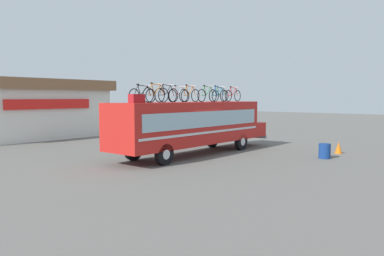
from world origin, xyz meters
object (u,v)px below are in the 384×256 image
Objects in this scene: bus at (193,124)px; luggage_bag_1 at (137,99)px; rooftop_bicycle_1 at (142,95)px; rooftop_bicycle_6 at (207,95)px; rooftop_bicycle_9 at (233,95)px; rooftop_bicycle_2 at (156,94)px; rooftop_bicycle_8 at (220,95)px; rooftop_bicycle_7 at (218,95)px; trash_bin at (325,151)px; traffic_cone at (339,148)px; rooftop_bicycle_4 at (179,95)px; rooftop_bicycle_3 at (167,95)px; rooftop_bicycle_5 at (190,95)px.

bus is 16.39× the size of luggage_bag_1.
luggage_bag_1 is 0.41× the size of rooftop_bicycle_1.
rooftop_bicycle_9 is at bearing 3.16° from rooftop_bicycle_6.
rooftop_bicycle_8 is at bearing 0.77° from rooftop_bicycle_2.
trash_bin is at bearing -75.55° from rooftop_bicycle_7.
rooftop_bicycle_2 is at bearing 174.25° from rooftop_bicycle_7.
rooftop_bicycle_6 is 1.01× the size of rooftop_bicycle_8.
rooftop_bicycle_2 is at bearing 13.00° from luggage_bag_1.
rooftop_bicycle_1 is 11.48m from traffic_cone.
rooftop_bicycle_4 is at bearing 4.29° from rooftop_bicycle_2.
bus is at bearing 177.59° from rooftop_bicycle_9.
bus is at bearing 160.20° from rooftop_bicycle_6.
luggage_bag_1 is 0.40× the size of rooftop_bicycle_2.
rooftop_bicycle_7 is (3.70, -0.60, -0.01)m from rooftop_bicycle_3.
trash_bin is at bearing -41.56° from rooftop_bicycle_1.
rooftop_bicycle_5 is 8.92m from traffic_cone.
luggage_bag_1 is at bearing 149.74° from traffic_cone.
luggage_bag_1 is at bearing 142.83° from trash_bin.
rooftop_bicycle_2 is 1.04× the size of rooftop_bicycle_8.
rooftop_bicycle_5 reaches higher than bus.
rooftop_bicycle_2 is 2.75× the size of traffic_cone.
rooftop_bicycle_5 is (0.88, -0.01, 0.02)m from rooftop_bicycle_4.
rooftop_bicycle_4 is 2.82m from rooftop_bicycle_7.
traffic_cone is at bearing -51.05° from rooftop_bicycle_6.
rooftop_bicycle_3 is at bearing 179.23° from rooftop_bicycle_8.
rooftop_bicycle_6 is 6.94m from trash_bin.
luggage_bag_1 is 10.03m from trash_bin.
rooftop_bicycle_9 reaches higher than trash_bin.
rooftop_bicycle_1 is 0.99× the size of rooftop_bicycle_6.
luggage_bag_1 is at bearing 179.77° from rooftop_bicycle_6.
rooftop_bicycle_5 is 2.63× the size of traffic_cone.
bus is at bearing 168.03° from rooftop_bicycle_7.
rooftop_bicycle_1 is at bearing 175.23° from rooftop_bicycle_7.
rooftop_bicycle_9 reaches higher than rooftop_bicycle_1.
bus is 6.77× the size of rooftop_bicycle_9.
rooftop_bicycle_5 is at bearing 178.98° from rooftop_bicycle_8.
rooftop_bicycle_2 reaches higher than luggage_bag_1.
rooftop_bicycle_4 is 1.88m from rooftop_bicycle_6.
rooftop_bicycle_4 is at bearing 179.08° from rooftop_bicycle_5.
rooftop_bicycle_9 reaches higher than bus.
luggage_bag_1 is at bearing -171.62° from rooftop_bicycle_4.
rooftop_bicycle_1 is at bearing 146.28° from traffic_cone.
rooftop_bicycle_2 is (0.90, 0.00, 0.03)m from rooftop_bicycle_1.
rooftop_bicycle_6 is at bearing -0.23° from luggage_bag_1.
rooftop_bicycle_8 is at bearing 0.71° from rooftop_bicycle_1.
trash_bin is at bearing -67.33° from rooftop_bicycle_6.
rooftop_bicycle_6 is 0.98× the size of rooftop_bicycle_7.
rooftop_bicycle_6 is (0.87, -0.31, 1.58)m from bus.
rooftop_bicycle_5 is 7.73m from trash_bin.
rooftop_bicycle_3 is at bearing 139.64° from traffic_cone.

